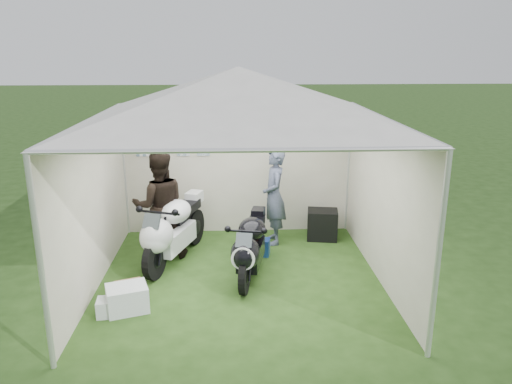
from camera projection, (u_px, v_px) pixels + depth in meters
ground at (240, 279)px, 7.25m from camera, size 80.00×80.00×0.00m
canopy_tent at (239, 99)px, 6.57m from camera, size 5.66×5.66×3.00m
motorcycle_white at (172, 229)px, 7.65m from camera, size 0.92×1.95×1.00m
motorcycle_black at (250, 245)px, 7.18m from camera, size 0.61×1.77×0.88m
paddock_stand at (258, 247)px, 8.05m from camera, size 0.40×0.29×0.27m
person_dark_jacket at (159, 205)px, 7.80m from camera, size 0.94×0.80×1.72m
person_blue_jacket at (274, 196)px, 8.39m from camera, size 0.43×0.62×1.65m
equipment_box at (322, 224)px, 8.71m from camera, size 0.58×0.49×0.52m
crate_0 at (127, 298)px, 6.33m from camera, size 0.60×0.53×0.33m
crate_1 at (130, 295)px, 6.45m from camera, size 0.44×0.44×0.31m
crate_2 at (109, 307)px, 6.24m from camera, size 0.32×0.27×0.22m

